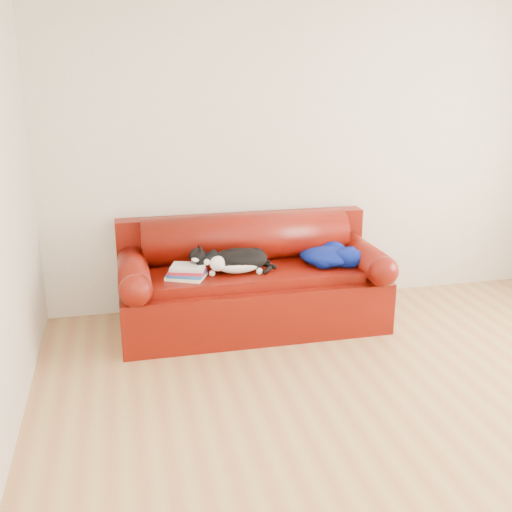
{
  "coord_description": "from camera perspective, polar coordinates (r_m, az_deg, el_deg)",
  "views": [
    {
      "loc": [
        -1.58,
        -2.94,
        2.02
      ],
      "look_at": [
        -0.59,
        1.35,
        0.64
      ],
      "focal_mm": 42.0,
      "sensor_mm": 36.0,
      "label": 1
    }
  ],
  "objects": [
    {
      "name": "room_shell",
      "position": [
        3.43,
        17.25,
        10.77
      ],
      "size": [
        4.52,
        4.02,
        2.61
      ],
      "color": "beige",
      "rests_on": "ground"
    },
    {
      "name": "sofa_base",
      "position": [
        4.88,
        -0.38,
        -3.98
      ],
      "size": [
        2.1,
        0.9,
        0.5
      ],
      "color": "#3F0C02",
      "rests_on": "ground"
    },
    {
      "name": "ground",
      "position": [
        3.9,
        13.5,
        -14.28
      ],
      "size": [
        4.5,
        4.5,
        0.0
      ],
      "primitive_type": "plane",
      "color": "#99633D",
      "rests_on": "ground"
    },
    {
      "name": "book_stack",
      "position": [
        4.56,
        -6.57,
        -1.51
      ],
      "size": [
        0.34,
        0.31,
        0.1
      ],
      "rotation": [
        0.0,
        0.0,
        -0.37
      ],
      "color": "white",
      "rests_on": "sofa_base"
    },
    {
      "name": "blanket",
      "position": [
        4.89,
        7.06,
        0.07
      ],
      "size": [
        0.54,
        0.52,
        0.16
      ],
      "rotation": [
        0.0,
        0.0,
        -0.3
      ],
      "color": "#050247",
      "rests_on": "sofa_base"
    },
    {
      "name": "cat",
      "position": [
        4.64,
        -1.73,
        -0.5
      ],
      "size": [
        0.67,
        0.33,
        0.24
      ],
      "rotation": [
        0.0,
        0.0,
        0.18
      ],
      "color": "black",
      "rests_on": "sofa_base"
    },
    {
      "name": "sofa_back",
      "position": [
        5.0,
        -1.0,
        0.26
      ],
      "size": [
        2.1,
        1.01,
        0.88
      ],
      "color": "#3F0C02",
      "rests_on": "ground"
    }
  ]
}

